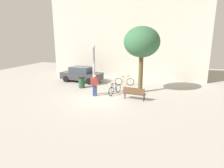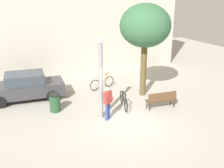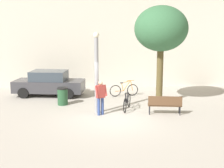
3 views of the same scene
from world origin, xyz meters
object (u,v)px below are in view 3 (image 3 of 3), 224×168
Objects in this scene: person_by_lamppost at (101,95)px; bicycle_orange at (124,90)px; plaza_tree at (161,29)px; park_bench at (165,104)px; bicycle_black at (127,102)px; parked_car_charcoal at (49,83)px; lamppost at (97,71)px; trash_bin at (63,96)px.

person_by_lamppost is 4.28m from bicycle_orange.
plaza_tree is at bearing -48.37° from bicycle_orange.
park_bench is 0.92× the size of bicycle_orange.
plaza_tree reaches higher than park_bench.
bicycle_black is at bearing 150.71° from park_bench.
park_bench is 7.59m from parked_car_charcoal.
lamppost is 3.63m from park_bench.
bicycle_orange is at bearing 111.63° from park_bench.
plaza_tree is 6.35m from trash_bin.
lamppost reaches higher than bicycle_black.
park_bench is (3.26, -0.43, -1.54)m from lamppost.
bicycle_orange is at bearing -4.03° from parked_car_charcoal.
lamppost reaches higher than person_by_lamppost.
plaza_tree reaches higher than bicycle_orange.
lamppost is at bearing -114.51° from bicycle_orange.
park_bench is at bearing -94.02° from plaza_tree.
bicycle_orange is at bearing 69.80° from person_by_lamppost.
parked_car_charcoal is (-6.19, 4.37, 0.23)m from park_bench.
person_by_lamppost is 1.01× the size of park_bench.
parked_car_charcoal is at bearing 126.02° from person_by_lamppost.
park_bench is 5.53m from trash_bin.
park_bench is 1.98m from bicycle_black.
bicycle_orange is at bearing 131.63° from plaza_tree.
person_by_lamppost is at bearing -148.06° from plaza_tree.
bicycle_black is at bearing 19.25° from lamppost.
parked_car_charcoal is at bearing 126.72° from lamppost.
park_bench is at bearing -1.38° from person_by_lamppost.
park_bench is at bearing -68.37° from bicycle_orange.
person_by_lamppost is at bearing -44.58° from trash_bin.
plaza_tree is 3.01× the size of bicycle_black.
bicycle_black reaches higher than park_bench.
bicycle_black is (-0.12, -3.08, 0.00)m from bicycle_orange.
plaza_tree reaches higher than bicycle_black.
lamppost is at bearing -53.28° from parked_car_charcoal.
lamppost is 5.09m from parked_car_charcoal.
lamppost reaches higher than trash_bin.
person_by_lamppost reaches higher than bicycle_black.
bicycle_orange is 1.02× the size of bicycle_black.
plaza_tree is at bearing 31.94° from person_by_lamppost.
plaza_tree reaches higher than lamppost.
bicycle_orange reaches higher than park_bench.
lamppost is 2.35× the size of person_by_lamppost.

